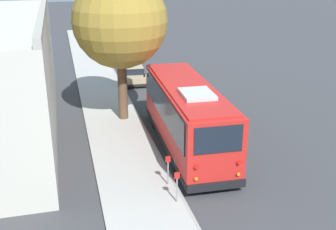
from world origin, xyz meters
name	(u,v)px	position (x,y,z in m)	size (l,w,h in m)	color
ground_plane	(196,159)	(0.00, 0.00, 0.00)	(160.00, 160.00, 0.00)	#3D3D3F
sidewalk_slab	(128,166)	(0.00, 3.37, 0.07)	(80.00, 3.18, 0.15)	#B2AFA8
curb_strip	(162,162)	(0.00, 1.71, 0.07)	(80.00, 0.14, 0.15)	#9D9A94
shuttle_bus	(187,113)	(1.45, 0.06, 1.92)	(10.08, 2.93, 3.55)	red
parked_sedan_tan	(133,74)	(14.38, 0.58, 0.59)	(4.50, 1.95, 1.28)	tan
parked_sedan_maroon	(119,54)	(21.83, 0.61, 0.59)	(4.55, 2.09, 1.28)	maroon
parked_sedan_black	(109,40)	(29.16, 0.73, 0.58)	(4.54, 1.84, 1.26)	black
parked_sedan_silver	(105,31)	(35.25, 0.40, 0.58)	(4.41, 2.02, 1.26)	#A8AAAF
parked_sedan_gray	(99,23)	(42.34, 0.47, 0.58)	(4.37, 1.84, 1.26)	slate
street_tree	(119,14)	(6.24, 2.63, 6.32)	(5.36, 5.36, 9.30)	brown
sign_post_near	(177,187)	(-3.71, 2.01, 0.84)	(0.06, 0.22, 1.33)	gray
sign_post_far	(168,170)	(-2.29, 2.01, 0.85)	(0.06, 0.22, 1.35)	gray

